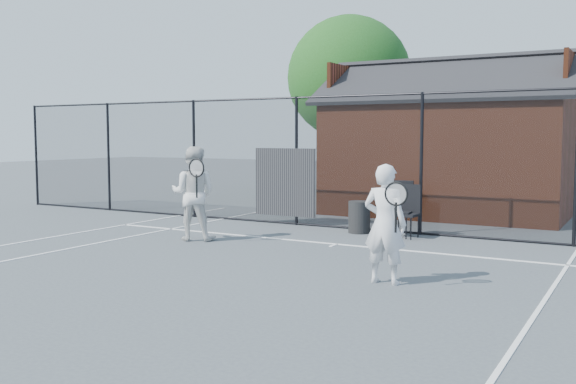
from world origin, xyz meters
The scene contains 10 objects.
ground centered at (0.00, 0.00, 0.00)m, with size 80.00×80.00×0.00m, color #454A4F.
court_lines centered at (0.00, -1.32, 0.01)m, with size 11.02×18.00×0.01m.
fence centered at (-0.30, 5.00, 1.45)m, with size 22.04×3.00×3.00m.
clubhouse centered at (0.50, 9.00, 1.61)m, with size 6.50×4.36×4.19m.
tree_left centered at (-4.50, 13.50, 4.19)m, with size 4.48×4.48×6.44m.
player_front centered at (1.98, 0.36, 0.86)m, with size 0.76×0.56×1.70m.
player_back centered at (-2.74, 2.06, 0.94)m, with size 1.11×0.99×1.88m.
chair_left centered at (0.69, 4.46, 0.57)m, with size 0.54×0.57×1.13m, color black.
chair_right centered at (0.86, 4.42, 0.53)m, with size 0.51×0.53×1.07m, color black.
waste_bin centered at (-0.22, 4.58, 0.34)m, with size 0.47×0.47×0.69m, color #242424.
Camera 1 is at (5.22, -8.10, 2.09)m, focal length 40.00 mm.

